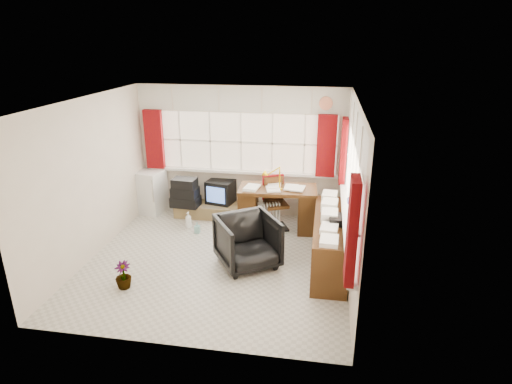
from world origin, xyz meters
TOP-DOWN VIEW (x-y plane):
  - ground at (0.00, 0.00)m, footprint 4.00×4.00m
  - room_walls at (0.00, 0.00)m, footprint 4.00×4.00m
  - window_back at (0.00, 1.94)m, footprint 3.70×0.12m
  - window_right at (1.94, 0.00)m, footprint 0.12×3.70m
  - curtains at (0.92, 0.93)m, footprint 3.83×3.83m
  - overhead_cabinets at (0.98, 0.98)m, footprint 3.98×3.98m
  - desk at (0.79, 1.34)m, footprint 1.42×0.77m
  - desk_lamp at (0.83, 1.26)m, footprint 0.16×0.14m
  - task_chair at (0.72, 1.45)m, footprint 0.54×0.55m
  - office_chair at (0.49, -0.04)m, footprint 1.18×1.18m
  - radiator at (0.67, 1.23)m, footprint 0.39×0.25m
  - credenza at (1.73, 0.20)m, footprint 0.50×2.00m
  - file_tray at (1.82, 0.08)m, footprint 0.27×0.33m
  - tv_bench at (-0.55, 1.72)m, footprint 1.40×0.50m
  - crt_tv at (-0.39, 1.86)m, footprint 0.58×0.55m
  - hifi_stack at (-1.02, 1.54)m, footprint 0.56×0.37m
  - mini_fridge at (-1.80, 1.75)m, footprint 0.59×0.60m
  - spray_bottle_a at (-0.83, 1.12)m, footprint 0.13×0.13m
  - spray_bottle_b at (-0.61, 0.93)m, footprint 0.09×0.09m
  - flower_vase at (-1.11, -0.96)m, footprint 0.24×0.24m

SIDE VIEW (x-z plane):
  - ground at x=0.00m, z-range 0.00..0.00m
  - spray_bottle_b at x=-0.61m, z-range 0.00..0.20m
  - tv_bench at x=-0.55m, z-range 0.00..0.25m
  - spray_bottle_a at x=-0.83m, z-range 0.00..0.31m
  - flower_vase at x=-1.11m, z-range 0.00..0.40m
  - radiator at x=0.67m, z-range -0.05..0.49m
  - office_chair at x=0.49m, z-range 0.00..0.79m
  - credenza at x=1.73m, z-range -0.03..0.82m
  - mini_fridge at x=-1.80m, z-range 0.00..0.85m
  - desk at x=0.79m, z-range 0.03..0.86m
  - crt_tv at x=-0.39m, z-range 0.25..0.70m
  - hifi_stack at x=-1.02m, z-range 0.23..0.79m
  - task_chair at x=0.72m, z-range 0.03..1.00m
  - file_tray at x=1.82m, z-range 0.75..0.86m
  - window_back at x=0.00m, z-range -0.85..2.75m
  - window_right at x=1.94m, z-range -0.85..2.75m
  - desk_lamp at x=0.83m, z-range 0.88..1.30m
  - curtains at x=0.92m, z-range 0.88..2.03m
  - room_walls at x=0.00m, z-range -0.50..3.50m
  - overhead_cabinets at x=0.98m, z-range 2.01..2.49m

